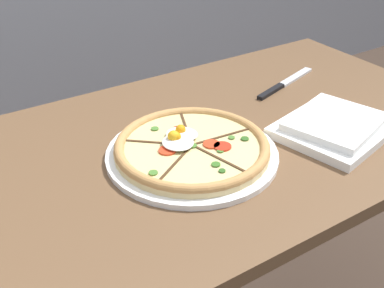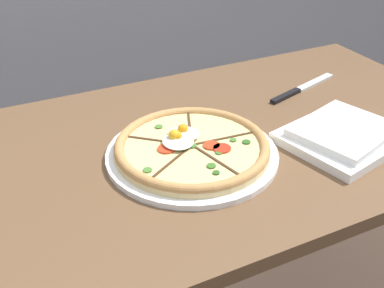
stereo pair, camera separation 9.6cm
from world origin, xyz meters
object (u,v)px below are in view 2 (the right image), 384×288
pizza (192,149)px  napkin_folded (343,135)px  knife_main (302,88)px  dining_table (153,197)px

pizza → napkin_folded: (0.32, -0.09, -0.00)m
napkin_folded → knife_main: napkin_folded is taller
dining_table → pizza: pizza is taller
napkin_folded → knife_main: size_ratio=1.15×
dining_table → pizza: bearing=-31.1°
pizza → dining_table: bearing=148.9°
dining_table → napkin_folded: napkin_folded is taller
pizza → knife_main: size_ratio=1.43×
pizza → napkin_folded: bearing=-15.9°
dining_table → pizza: 0.16m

